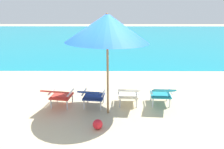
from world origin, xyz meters
TOP-DOWN VIEW (x-y plane):
  - ground_plane at (0.00, 4.00)m, footprint 40.00×40.00m
  - ocean_band at (0.00, 12.37)m, footprint 40.00×18.00m
  - lounge_chair_far_left at (-1.37, 0.12)m, footprint 0.66×0.94m
  - lounge_chair_near_left at (-0.50, 0.08)m, footprint 0.64×0.93m
  - lounge_chair_near_right at (0.43, 0.21)m, footprint 0.58×0.90m
  - lounge_chair_far_right at (1.31, 0.22)m, footprint 0.58×0.90m
  - beach_umbrella_center at (-0.10, -0.12)m, footprint 2.54×2.55m
  - beach_ball at (-0.31, -0.84)m, footprint 0.22×0.22m

SIDE VIEW (x-z plane):
  - ground_plane at x=0.00m, z-range 0.00..0.00m
  - ocean_band at x=0.00m, z-range 0.00..0.01m
  - beach_ball at x=-0.31m, z-range 0.00..0.22m
  - lounge_chair_far_left at x=-1.37m, z-range 0.06..0.75m
  - lounge_chair_near_left at x=-0.50m, z-range 0.06..0.75m
  - lounge_chair_near_right at x=0.43m, z-range 0.06..0.75m
  - lounge_chair_far_right at x=1.31m, z-range 0.06..0.75m
  - beach_umbrella_center at x=-0.10m, z-range 0.88..3.35m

